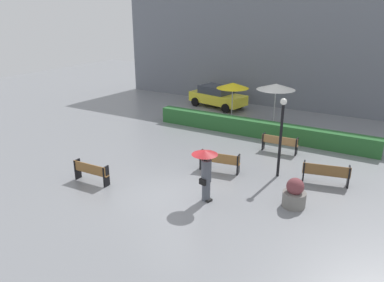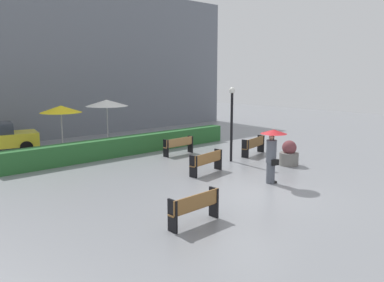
{
  "view_description": "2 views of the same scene",
  "coord_description": "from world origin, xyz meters",
  "px_view_note": "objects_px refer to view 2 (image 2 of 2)",
  "views": [
    {
      "loc": [
        7.32,
        -10.91,
        6.9
      ],
      "look_at": [
        -0.82,
        2.98,
        1.17
      ],
      "focal_mm": 34.93,
      "sensor_mm": 36.0,
      "label": 1
    },
    {
      "loc": [
        -10.32,
        -8.21,
        4.08
      ],
      "look_at": [
        1.15,
        4.45,
        1.1
      ],
      "focal_mm": 36.31,
      "sensor_mm": 36.0,
      "label": 2
    }
  ],
  "objects_px": {
    "bench_near_left": "(195,206)",
    "patio_umbrella_yellow": "(61,109)",
    "bench_far_right": "(254,145)",
    "bench_mid_center": "(207,161)",
    "planter_pot": "(289,154)",
    "pedestrian_with_umbrella": "(272,149)",
    "lamp_post": "(232,116)",
    "bench_back_row": "(179,145)",
    "patio_umbrella_white": "(107,103)"
  },
  "relations": [
    {
      "from": "patio_umbrella_white",
      "to": "patio_umbrella_yellow",
      "type": "bearing_deg",
      "value": -175.27
    },
    {
      "from": "lamp_post",
      "to": "patio_umbrella_white",
      "type": "bearing_deg",
      "value": 110.3
    },
    {
      "from": "bench_near_left",
      "to": "pedestrian_with_umbrella",
      "type": "height_order",
      "value": "pedestrian_with_umbrella"
    },
    {
      "from": "patio_umbrella_white",
      "to": "bench_back_row",
      "type": "bearing_deg",
      "value": -67.37
    },
    {
      "from": "planter_pot",
      "to": "lamp_post",
      "type": "distance_m",
      "value": 3.13
    },
    {
      "from": "bench_mid_center",
      "to": "bench_back_row",
      "type": "height_order",
      "value": "bench_mid_center"
    },
    {
      "from": "bench_far_right",
      "to": "planter_pot",
      "type": "distance_m",
      "value": 2.55
    },
    {
      "from": "bench_near_left",
      "to": "pedestrian_with_umbrella",
      "type": "relative_size",
      "value": 0.83
    },
    {
      "from": "bench_near_left",
      "to": "patio_umbrella_white",
      "type": "bearing_deg",
      "value": 70.87
    },
    {
      "from": "bench_mid_center",
      "to": "bench_back_row",
      "type": "bearing_deg",
      "value": 66.63
    },
    {
      "from": "bench_mid_center",
      "to": "planter_pot",
      "type": "distance_m",
      "value": 4.03
    },
    {
      "from": "lamp_post",
      "to": "patio_umbrella_yellow",
      "type": "relative_size",
      "value": 1.38
    },
    {
      "from": "bench_far_right",
      "to": "bench_back_row",
      "type": "bearing_deg",
      "value": 137.13
    },
    {
      "from": "patio_umbrella_yellow",
      "to": "patio_umbrella_white",
      "type": "height_order",
      "value": "patio_umbrella_white"
    },
    {
      "from": "bench_mid_center",
      "to": "bench_near_left",
      "type": "height_order",
      "value": "bench_mid_center"
    },
    {
      "from": "bench_far_right",
      "to": "patio_umbrella_yellow",
      "type": "height_order",
      "value": "patio_umbrella_yellow"
    },
    {
      "from": "pedestrian_with_umbrella",
      "to": "lamp_post",
      "type": "xyz_separation_m",
      "value": [
        1.67,
        3.54,
        0.82
      ]
    },
    {
      "from": "bench_mid_center",
      "to": "lamp_post",
      "type": "bearing_deg",
      "value": 19.44
    },
    {
      "from": "pedestrian_with_umbrella",
      "to": "patio_umbrella_white",
      "type": "height_order",
      "value": "patio_umbrella_white"
    },
    {
      "from": "bench_mid_center",
      "to": "pedestrian_with_umbrella",
      "type": "bearing_deg",
      "value": -74.42
    },
    {
      "from": "bench_near_left",
      "to": "patio_umbrella_yellow",
      "type": "relative_size",
      "value": 0.68
    },
    {
      "from": "pedestrian_with_umbrella",
      "to": "planter_pot",
      "type": "xyz_separation_m",
      "value": [
        3.02,
        1.26,
        -0.85
      ]
    },
    {
      "from": "bench_back_row",
      "to": "patio_umbrella_yellow",
      "type": "bearing_deg",
      "value": 138.85
    },
    {
      "from": "bench_near_left",
      "to": "bench_far_right",
      "type": "xyz_separation_m",
      "value": [
        8.47,
        4.79,
        -0.0
      ]
    },
    {
      "from": "bench_near_left",
      "to": "patio_umbrella_yellow",
      "type": "bearing_deg",
      "value": 83.59
    },
    {
      "from": "bench_near_left",
      "to": "patio_umbrella_white",
      "type": "relative_size",
      "value": 0.64
    },
    {
      "from": "planter_pot",
      "to": "patio_umbrella_yellow",
      "type": "relative_size",
      "value": 0.45
    },
    {
      "from": "lamp_post",
      "to": "patio_umbrella_white",
      "type": "distance_m",
      "value": 7.34
    },
    {
      "from": "bench_far_right",
      "to": "lamp_post",
      "type": "distance_m",
      "value": 2.55
    },
    {
      "from": "lamp_post",
      "to": "bench_near_left",
      "type": "bearing_deg",
      "value": -144.89
    },
    {
      "from": "patio_umbrella_yellow",
      "to": "bench_back_row",
      "type": "bearing_deg",
      "value": -41.15
    },
    {
      "from": "bench_far_right",
      "to": "pedestrian_with_umbrella",
      "type": "relative_size",
      "value": 0.92
    },
    {
      "from": "bench_mid_center",
      "to": "bench_far_right",
      "type": "relative_size",
      "value": 0.98
    },
    {
      "from": "bench_near_left",
      "to": "bench_mid_center",
      "type": "bearing_deg",
      "value": 42.29
    },
    {
      "from": "bench_mid_center",
      "to": "planter_pot",
      "type": "relative_size",
      "value": 1.65
    },
    {
      "from": "bench_far_right",
      "to": "patio_umbrella_yellow",
      "type": "bearing_deg",
      "value": 138.17
    },
    {
      "from": "planter_pot",
      "to": "lamp_post",
      "type": "height_order",
      "value": "lamp_post"
    },
    {
      "from": "bench_mid_center",
      "to": "pedestrian_with_umbrella",
      "type": "xyz_separation_m",
      "value": [
        0.75,
        -2.68,
        0.81
      ]
    },
    {
      "from": "lamp_post",
      "to": "patio_umbrella_white",
      "type": "height_order",
      "value": "lamp_post"
    },
    {
      "from": "planter_pot",
      "to": "bench_far_right",
      "type": "bearing_deg",
      "value": 76.37
    },
    {
      "from": "bench_near_left",
      "to": "lamp_post",
      "type": "height_order",
      "value": "lamp_post"
    },
    {
      "from": "bench_near_left",
      "to": "planter_pot",
      "type": "relative_size",
      "value": 1.51
    },
    {
      "from": "bench_mid_center",
      "to": "lamp_post",
      "type": "xyz_separation_m",
      "value": [
        2.42,
        0.85,
        1.63
      ]
    },
    {
      "from": "bench_back_row",
      "to": "patio_umbrella_yellow",
      "type": "xyz_separation_m",
      "value": [
        -4.42,
        3.86,
        1.81
      ]
    },
    {
      "from": "patio_umbrella_yellow",
      "to": "planter_pot",
      "type": "bearing_deg",
      "value": -53.49
    },
    {
      "from": "bench_far_right",
      "to": "pedestrian_with_umbrella",
      "type": "distance_m",
      "value": 5.27
    },
    {
      "from": "bench_back_row",
      "to": "pedestrian_with_umbrella",
      "type": "relative_size",
      "value": 0.88
    },
    {
      "from": "bench_mid_center",
      "to": "bench_far_right",
      "type": "distance_m",
      "value": 4.5
    },
    {
      "from": "pedestrian_with_umbrella",
      "to": "lamp_post",
      "type": "relative_size",
      "value": 0.6
    },
    {
      "from": "bench_near_left",
      "to": "bench_back_row",
      "type": "bearing_deg",
      "value": 52.43
    }
  ]
}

